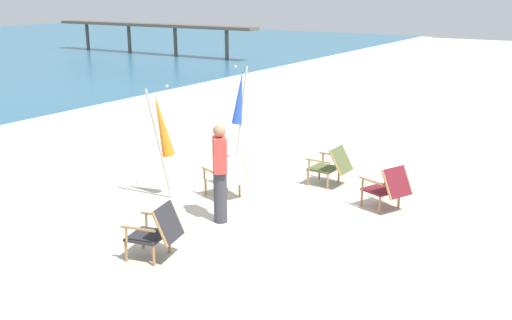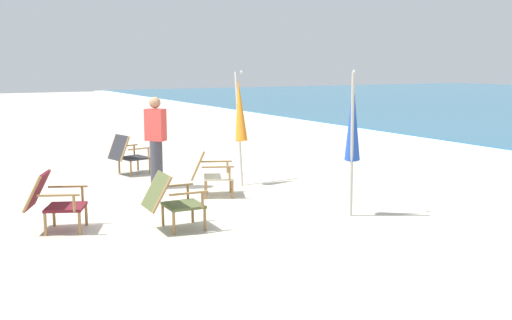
% 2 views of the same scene
% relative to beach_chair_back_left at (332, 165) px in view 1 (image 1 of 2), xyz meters
% --- Properties ---
extents(ground_plane, '(80.00, 80.00, 0.00)m').
position_rel_beach_chair_back_left_xyz_m(ground_plane, '(-1.87, 0.21, -0.42)').
color(ground_plane, beige).
extents(beach_chair_back_left, '(0.62, 0.78, 0.78)m').
position_rel_beach_chair_back_left_xyz_m(beach_chair_back_left, '(0.00, 0.00, 0.00)').
color(beach_chair_back_left, '#515B33').
rests_on(beach_chair_back_left, ground).
extents(beach_chair_far_center, '(0.82, 0.90, 0.79)m').
position_rel_beach_chair_back_left_xyz_m(beach_chair_far_center, '(-0.70, -1.39, 0.00)').
color(beach_chair_far_center, maroon).
rests_on(beach_chair_far_center, ground).
extents(beach_chair_back_right, '(0.80, 0.88, 0.80)m').
position_rel_beach_chair_back_left_xyz_m(beach_chair_back_right, '(-1.66, 1.30, 0.01)').
color(beach_chair_back_right, beige).
rests_on(beach_chair_back_right, ground).
extents(beach_chair_front_left, '(0.72, 0.82, 0.81)m').
position_rel_beach_chair_back_left_xyz_m(beach_chair_front_left, '(-4.28, 0.67, 0.01)').
color(beach_chair_front_left, '#28282D').
rests_on(beach_chair_front_left, ground).
extents(umbrella_furled_orange, '(0.57, 0.32, 2.08)m').
position_rel_beach_chair_back_left_xyz_m(umbrella_furled_orange, '(-2.33, 2.21, 0.94)').
color(umbrella_furled_orange, '#B7B2A8').
rests_on(umbrella_furled_orange, ground).
extents(umbrella_furled_blue, '(0.42, 0.40, 2.12)m').
position_rel_beach_chair_back_left_xyz_m(umbrella_furled_blue, '(0.60, 2.52, 0.96)').
color(umbrella_furled_blue, '#B7B2A8').
rests_on(umbrella_furled_blue, ground).
extents(person_near_chairs, '(0.39, 0.37, 1.63)m').
position_rel_beach_chair_back_left_xyz_m(person_near_chairs, '(-2.67, 0.73, 0.42)').
color(person_near_chairs, '#383842').
rests_on(person_near_chairs, ground).
extents(pier_distant, '(0.90, 13.80, 1.83)m').
position_rel_beach_chair_back_left_xyz_m(pier_distant, '(15.91, 18.66, 1.22)').
color(pier_distant, brown).
rests_on(pier_distant, ground).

